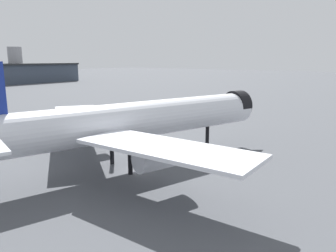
# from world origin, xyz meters

# --- Properties ---
(ground) EXTENTS (900.00, 900.00, 0.00)m
(ground) POSITION_xyz_m (0.00, 0.00, 0.00)
(ground) COLOR #4C4F54
(airliner_near_gate) EXTENTS (57.59, 51.37, 17.13)m
(airliner_near_gate) POSITION_xyz_m (1.52, 1.69, 7.55)
(airliner_near_gate) COLOR silver
(airliner_near_gate) RESTS_ON ground
(service_truck_front) EXTENTS (2.82, 5.61, 3.00)m
(service_truck_front) POSITION_xyz_m (-2.88, 36.63, 1.59)
(service_truck_front) COLOR black
(service_truck_front) RESTS_ON ground
(baggage_tug_wing) EXTENTS (3.42, 3.39, 1.85)m
(baggage_tug_wing) POSITION_xyz_m (23.58, 28.36, 0.97)
(baggage_tug_wing) COLOR black
(baggage_tug_wing) RESTS_ON ground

